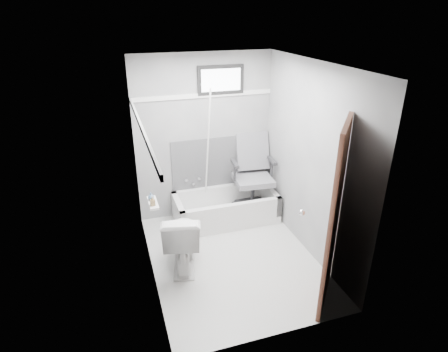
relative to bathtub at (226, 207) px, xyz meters
name	(u,v)px	position (x,y,z in m)	size (l,w,h in m)	color
floor	(232,258)	(-0.21, -0.93, -0.21)	(2.60, 2.60, 0.00)	silver
ceiling	(234,64)	(-0.21, -0.93, 2.19)	(2.60, 2.60, 0.00)	silver
wall_back	(204,138)	(-0.21, 0.37, 0.99)	(2.00, 0.02, 2.40)	slate
wall_front	(283,230)	(-0.21, -2.23, 0.99)	(2.00, 0.02, 2.40)	slate
wall_left	(145,183)	(-1.21, -0.93, 0.99)	(0.02, 2.60, 2.40)	slate
wall_right	(310,162)	(0.79, -0.93, 0.99)	(0.02, 2.60, 2.40)	slate
bathtub	(226,207)	(0.00, 0.00, 0.00)	(1.50, 0.70, 0.42)	silver
office_chair	(253,174)	(0.44, 0.03, 0.47)	(0.64, 0.64, 1.11)	slate
toilet	(183,238)	(-0.83, -0.88, 0.18)	(0.44, 0.79, 0.77)	white
door	(375,230)	(0.77, -2.21, 0.79)	(0.78, 0.78, 2.00)	brown
window	(221,80)	(0.04, 0.36, 1.81)	(0.66, 0.04, 0.40)	black
backerboard	(221,162)	(0.04, 0.36, 0.59)	(1.50, 0.02, 0.78)	#4C4C4F
trim_back	(203,95)	(-0.21, 0.36, 1.61)	(2.00, 0.02, 0.06)	white
trim_left	(141,128)	(-1.20, -0.93, 1.61)	(0.02, 2.60, 0.06)	white
pole	(208,153)	(-0.23, 0.13, 0.84)	(0.02, 0.02, 1.95)	white
shelf	(153,203)	(-1.14, -0.83, 0.69)	(0.10, 0.32, 0.03)	silver
soap_bottle_a	(152,201)	(-1.15, -0.91, 0.76)	(0.05, 0.05, 0.11)	olive
soap_bottle_b	(151,196)	(-1.15, -0.77, 0.75)	(0.07, 0.07, 0.09)	slate
faucet	(193,181)	(-0.41, 0.34, 0.34)	(0.26, 0.10, 0.16)	silver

